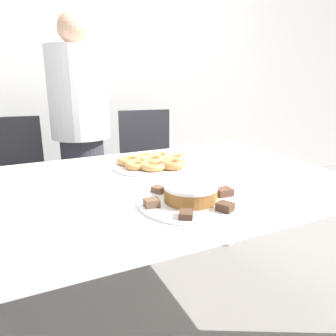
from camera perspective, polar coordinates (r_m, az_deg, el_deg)
ground_plane at (r=1.77m, az=-1.54°, el=-25.04°), size 12.00×12.00×0.00m
wall_back at (r=2.91m, az=-15.71°, el=18.27°), size 8.00×0.05×2.60m
table at (r=1.43m, az=-1.73°, el=-4.99°), size 1.59×1.07×0.72m
person_standing at (r=2.31m, az=-14.95°, el=6.47°), size 0.39×0.39×1.54m
office_chair_left at (r=2.35m, az=-25.41°, el=-3.82°), size 0.50×0.50×0.89m
office_chair_right at (r=2.52m, az=-3.39°, el=-0.97°), size 0.52×0.52×0.89m
plate_cake at (r=1.16m, az=3.74°, el=-5.93°), size 0.37×0.37×0.01m
plate_donuts at (r=1.61m, az=-2.67°, el=0.50°), size 0.40×0.40×0.01m
frosted_cake at (r=1.15m, az=3.77°, el=-4.30°), size 0.19×0.19×0.06m
lamington_0 at (r=1.28m, az=4.22°, el=-2.82°), size 0.07×0.07×0.03m
lamington_1 at (r=1.23m, az=-1.65°, el=-3.74°), size 0.06×0.06×0.02m
lamington_2 at (r=1.10m, az=-2.85°, el=-6.08°), size 0.05×0.04×0.03m
lamington_3 at (r=1.03m, az=3.17°, el=-8.07°), size 0.06×0.07×0.02m
lamington_4 at (r=1.09m, az=9.92°, el=-6.66°), size 0.06×0.06×0.03m
lamington_5 at (r=1.22m, az=9.72°, el=-4.12°), size 0.06×0.05×0.03m
donut_0 at (r=1.61m, az=-2.68°, el=1.32°), size 0.13×0.13×0.04m
donut_1 at (r=1.63m, az=-6.75°, el=1.32°), size 0.13×0.13×0.03m
donut_2 at (r=1.54m, az=-5.68°, el=0.47°), size 0.10×0.10×0.03m
donut_3 at (r=1.53m, az=-2.57°, el=0.42°), size 0.13×0.13×0.03m
donut_4 at (r=1.54m, az=0.73°, el=0.68°), size 0.12×0.12×0.04m
donut_5 at (r=1.63m, az=1.15°, el=1.62°), size 0.13×0.13×0.04m
donut_6 at (r=1.69m, az=-1.28°, el=1.97°), size 0.12×0.12×0.03m
donut_7 at (r=1.69m, az=-4.11°, el=1.93°), size 0.11×0.11×0.03m
napkin at (r=1.67m, az=9.57°, el=0.77°), size 0.11×0.09×0.01m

